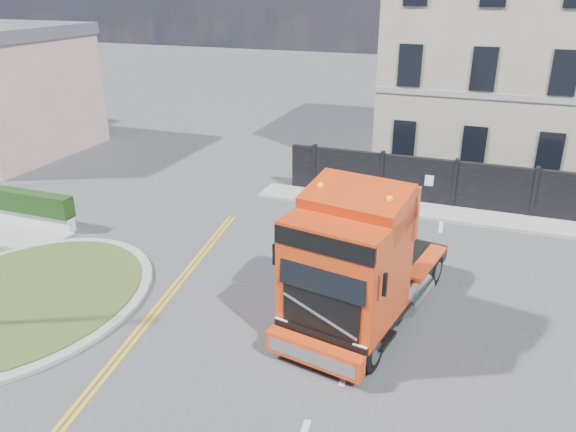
% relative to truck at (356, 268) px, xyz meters
% --- Properties ---
extents(ground, '(120.00, 120.00, 0.00)m').
position_rel_truck_xyz_m(ground, '(-2.36, 0.90, -1.79)').
color(ground, '#424244').
rests_on(ground, ground).
extents(traffic_island, '(6.80, 6.80, 0.17)m').
position_rel_truck_xyz_m(traffic_island, '(-9.36, -2.10, -1.71)').
color(traffic_island, '#999994').
rests_on(traffic_island, ground).
extents(hoarding_fence, '(18.80, 0.25, 2.00)m').
position_rel_truck_xyz_m(hoarding_fence, '(4.20, 9.90, -0.79)').
color(hoarding_fence, black).
rests_on(hoarding_fence, ground).
extents(georgian_building, '(12.30, 10.30, 12.80)m').
position_rel_truck_xyz_m(georgian_building, '(3.64, 17.40, 3.98)').
color(georgian_building, '#BAAF93').
rests_on(georgian_building, ground).
extents(pavement_far, '(20.00, 1.60, 0.12)m').
position_rel_truck_xyz_m(pavement_far, '(3.64, 9.00, -1.73)').
color(pavement_far, '#999994').
rests_on(pavement_far, ground).
extents(truck, '(3.66, 7.03, 4.01)m').
position_rel_truck_xyz_m(truck, '(0.00, 0.00, 0.00)').
color(truck, black).
rests_on(truck, ground).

